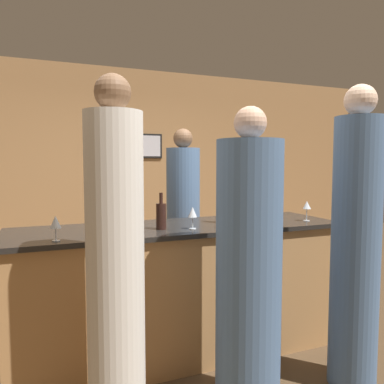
# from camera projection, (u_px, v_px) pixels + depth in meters

# --- Properties ---
(ground_plane) EXTENTS (14.00, 14.00, 0.00)m
(ground_plane) POSITION_uv_depth(u_px,v_px,m) (181.00, 352.00, 2.99)
(ground_plane) COLOR #4C3823
(back_wall) EXTENTS (8.00, 0.08, 2.80)m
(back_wall) POSITION_uv_depth(u_px,v_px,m) (120.00, 171.00, 5.18)
(back_wall) COLOR #A37547
(back_wall) RESTS_ON ground_plane
(bar_counter) EXTENTS (2.57, 0.75, 1.02)m
(bar_counter) POSITION_uv_depth(u_px,v_px,m) (181.00, 289.00, 2.95)
(bar_counter) COLOR #B27F4C
(bar_counter) RESTS_ON ground_plane
(bartender) EXTENTS (0.34, 0.34, 1.85)m
(bartender) POSITION_uv_depth(u_px,v_px,m) (183.00, 226.00, 3.82)
(bartender) COLOR #4C6B93
(bartender) RESTS_ON ground_plane
(guest_0) EXTENTS (0.31, 0.31, 1.97)m
(guest_0) POSITION_uv_depth(u_px,v_px,m) (115.00, 269.00, 2.03)
(guest_0) COLOR silver
(guest_0) RESTS_ON ground_plane
(guest_1) EXTENTS (0.40, 0.40, 1.84)m
(guest_1) POSITION_uv_depth(u_px,v_px,m) (249.00, 272.00, 2.27)
(guest_1) COLOR #4C6B93
(guest_1) RESTS_ON ground_plane
(guest_2) EXTENTS (0.32, 0.32, 2.02)m
(guest_2) POSITION_uv_depth(u_px,v_px,m) (356.00, 246.00, 2.50)
(guest_2) COLOR #4C6B93
(guest_2) RESTS_ON ground_plane
(wine_bottle_0) EXTENTS (0.08, 0.08, 0.31)m
(wine_bottle_0) POSITION_uv_depth(u_px,v_px,m) (225.00, 208.00, 3.02)
(wine_bottle_0) COLOR black
(wine_bottle_0) RESTS_ON bar_counter
(wine_bottle_1) EXTENTS (0.07, 0.07, 0.27)m
(wine_bottle_1) POSITION_uv_depth(u_px,v_px,m) (161.00, 216.00, 2.73)
(wine_bottle_1) COLOR black
(wine_bottle_1) RESTS_ON bar_counter
(wine_glass_0) EXTENTS (0.07, 0.07, 0.15)m
(wine_glass_0) POSITION_uv_depth(u_px,v_px,m) (266.00, 209.00, 2.99)
(wine_glass_0) COLOR silver
(wine_glass_0) RESTS_ON bar_counter
(wine_glass_1) EXTENTS (0.07, 0.07, 0.17)m
(wine_glass_1) POSITION_uv_depth(u_px,v_px,m) (307.00, 206.00, 3.13)
(wine_glass_1) COLOR silver
(wine_glass_1) RESTS_ON bar_counter
(wine_glass_2) EXTENTS (0.06, 0.06, 0.16)m
(wine_glass_2) POSITION_uv_depth(u_px,v_px,m) (227.00, 211.00, 2.79)
(wine_glass_2) COLOR silver
(wine_glass_2) RESTS_ON bar_counter
(wine_glass_3) EXTENTS (0.07, 0.07, 0.16)m
(wine_glass_3) POSITION_uv_depth(u_px,v_px,m) (193.00, 213.00, 2.74)
(wine_glass_3) COLOR silver
(wine_glass_3) RESTS_ON bar_counter
(wine_glass_4) EXTENTS (0.07, 0.07, 0.16)m
(wine_glass_4) POSITION_uv_depth(u_px,v_px,m) (56.00, 223.00, 2.31)
(wine_glass_4) COLOR silver
(wine_glass_4) RESTS_ON bar_counter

